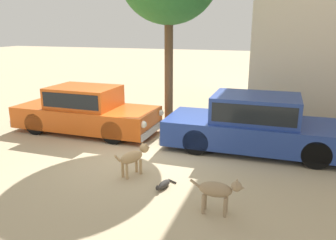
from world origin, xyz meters
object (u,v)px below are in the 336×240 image
at_px(stray_dog_spotted, 135,156).
at_px(stray_cat, 164,185).
at_px(parked_sedan_nearest, 86,110).
at_px(parked_sedan_second, 256,123).
at_px(stray_dog_tan, 218,190).

bearing_deg(stray_dog_spotted, stray_cat, -90.22).
relative_size(parked_sedan_nearest, stray_cat, 7.06).
xyz_separation_m(parked_sedan_second, stray_cat, (-1.54, -2.86, -0.65)).
bearing_deg(stray_dog_tan, parked_sedan_second, 83.25).
bearing_deg(parked_sedan_second, stray_cat, -118.67).
xyz_separation_m(parked_sedan_nearest, stray_dog_spotted, (2.72, -2.43, -0.26)).
height_order(parked_sedan_nearest, parked_sedan_second, parked_sedan_second).
xyz_separation_m(stray_dog_spotted, stray_cat, (0.82, -0.42, -0.36)).
height_order(parked_sedan_second, stray_cat, parked_sedan_second).
height_order(stray_dog_spotted, stray_dog_tan, stray_dog_spotted).
height_order(parked_sedan_nearest, stray_cat, parked_sedan_nearest).
bearing_deg(stray_dog_tan, stray_cat, 152.50).
relative_size(stray_dog_spotted, stray_dog_tan, 0.95).
distance_m(parked_sedan_second, stray_dog_tan, 3.48).
bearing_deg(parked_sedan_nearest, stray_cat, -38.55).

